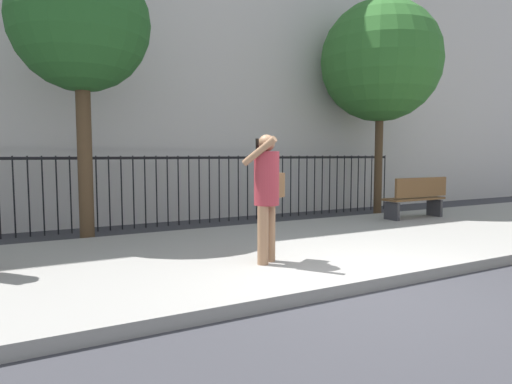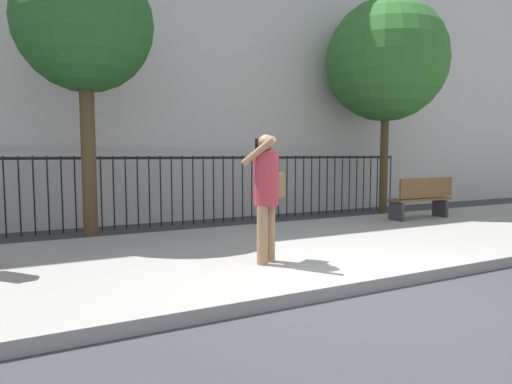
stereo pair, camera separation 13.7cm
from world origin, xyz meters
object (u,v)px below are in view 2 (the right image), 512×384
street_tree_mid (84,25)px  pedestrian_on_phone (267,189)px  street_tree_near (386,61)px  street_bench (422,197)px

street_tree_mid → pedestrian_on_phone: bearing=-61.0°
street_tree_near → street_tree_mid: (-7.52, -0.40, -0.16)m
pedestrian_on_phone → street_tree_near: bearing=33.9°
street_tree_near → street_tree_mid: street_tree_near is taller
street_bench → street_tree_mid: bearing=168.8°
street_bench → street_tree_near: (0.51, 1.80, 3.44)m
pedestrian_on_phone → street_bench: pedestrian_on_phone is taller
street_bench → street_tree_mid: size_ratio=0.31×
street_bench → street_tree_mid: street_tree_mid is taller
pedestrian_on_phone → street_tree_mid: bearing=119.0°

